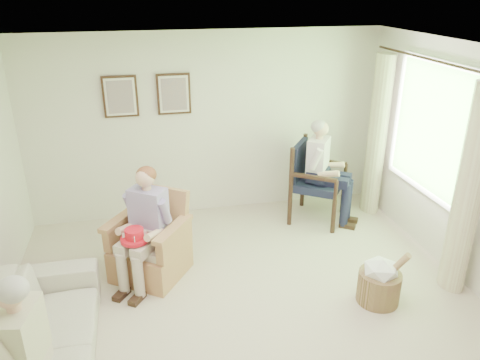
# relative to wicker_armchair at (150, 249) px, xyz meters

# --- Properties ---
(floor) EXTENTS (5.50, 5.50, 0.00)m
(floor) POSITION_rel_wicker_armchair_xyz_m (0.95, -1.23, -0.31)
(floor) COLOR beige
(floor) RESTS_ON ground
(back_wall) EXTENTS (5.00, 0.04, 2.60)m
(back_wall) POSITION_rel_wicker_armchair_xyz_m (0.95, 1.52, 0.99)
(back_wall) COLOR silver
(back_wall) RESTS_ON ground
(ceiling) EXTENTS (5.00, 5.50, 0.02)m
(ceiling) POSITION_rel_wicker_armchair_xyz_m (0.95, -1.23, 2.29)
(ceiling) COLOR white
(ceiling) RESTS_ON back_wall
(window) EXTENTS (0.13, 2.50, 1.63)m
(window) POSITION_rel_wicker_armchair_xyz_m (3.41, -0.03, 1.27)
(window) COLOR #2D6B23
(window) RESTS_ON right_wall
(curtain_left) EXTENTS (0.34, 0.34, 2.30)m
(curtain_left) POSITION_rel_wicker_armchair_xyz_m (3.28, -1.01, 0.84)
(curtain_left) COLOR beige
(curtain_left) RESTS_ON ground
(curtain_right) EXTENTS (0.34, 0.34, 2.30)m
(curtain_right) POSITION_rel_wicker_armchair_xyz_m (3.28, 0.95, 0.84)
(curtain_right) COLOR beige
(curtain_right) RESTS_ON ground
(framed_print_left) EXTENTS (0.45, 0.05, 0.55)m
(framed_print_left) POSITION_rel_wicker_armchair_xyz_m (-0.20, 1.48, 1.47)
(framed_print_left) COLOR #382114
(framed_print_left) RESTS_ON back_wall
(framed_print_right) EXTENTS (0.45, 0.05, 0.55)m
(framed_print_right) POSITION_rel_wicker_armchair_xyz_m (0.50, 1.48, 1.47)
(framed_print_right) COLOR #382114
(framed_print_right) RESTS_ON back_wall
(wicker_armchair) EXTENTS (0.77, 0.76, 0.98)m
(wicker_armchair) POSITION_rel_wicker_armchair_xyz_m (0.00, 0.00, 0.00)
(wicker_armchair) COLOR tan
(wicker_armchair) RESTS_ON ground
(wood_armchair) EXTENTS (0.72, 0.68, 1.11)m
(wood_armchair) POSITION_rel_wicker_armchair_xyz_m (2.41, 0.96, 0.30)
(wood_armchair) COLOR black
(wood_armchair) RESTS_ON ground
(sofa) EXTENTS (2.26, 0.89, 0.66)m
(sofa) POSITION_rel_wicker_armchair_xyz_m (-1.00, -1.40, 0.02)
(sofa) COLOR beige
(sofa) RESTS_ON ground
(person_wicker) EXTENTS (0.40, 0.63, 1.32)m
(person_wicker) POSITION_rel_wicker_armchair_xyz_m (0.00, -0.13, 0.45)
(person_wicker) COLOR #BDAC98
(person_wicker) RESTS_ON ground
(person_dark) EXTENTS (0.40, 0.63, 1.44)m
(person_dark) POSITION_rel_wicker_armchair_xyz_m (2.41, 0.78, 0.55)
(person_dark) COLOR #181934
(person_dark) RESTS_ON ground
(person_sofa) EXTENTS (0.42, 0.63, 1.30)m
(person_sofa) POSITION_rel_wicker_armchair_xyz_m (-1.00, -1.91, 0.44)
(person_sofa) COLOR beige
(person_sofa) RESTS_ON ground
(red_hat) EXTENTS (0.30, 0.30, 0.14)m
(red_hat) POSITION_rel_wicker_armchair_xyz_m (-0.15, -0.29, 0.36)
(red_hat) COLOR red
(red_hat) RESTS_ON person_wicker
(hatbox) EXTENTS (0.58, 0.58, 0.66)m
(hatbox) POSITION_rel_wicker_armchair_xyz_m (2.34, -1.08, -0.05)
(hatbox) COLOR #9D7555
(hatbox) RESTS_ON ground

